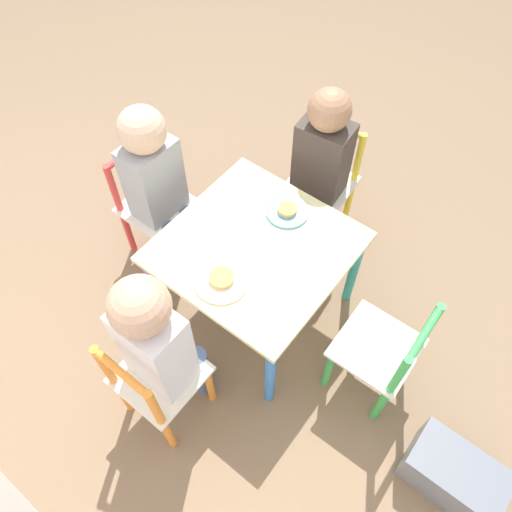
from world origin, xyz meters
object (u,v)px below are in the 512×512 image
chair_green (382,353)px  child_right (156,177)px  child_front (321,159)px  chair_orange (157,382)px  storage_bin (454,475)px  kids_table (256,255)px  plate_back (222,280)px  chair_yellow (322,184)px  child_back (158,340)px  plate_front (287,211)px  chair_red (154,206)px

chair_green → child_right: 1.03m
child_front → child_right: child_right is taller
chair_green → chair_orange: bearing=-45.4°
child_front → storage_bin: 1.20m
kids_table → plate_back: 0.20m
chair_yellow → storage_bin: size_ratio=1.71×
plate_back → storage_bin: bearing=-176.9°
kids_table → child_back: size_ratio=0.77×
plate_front → child_right: bearing=21.0°
plate_back → plate_front: 0.37m
chair_green → child_back: 0.75m
kids_table → plate_back: bearing=90.0°
chair_green → plate_front: bearing=-109.1°
chair_red → chair_yellow: bearing=-42.0°
child_back → storage_bin: size_ratio=2.59×
chair_yellow → kids_table: bearing=-90.0°
child_front → storage_bin: bearing=-37.7°
child_front → plate_back: size_ratio=4.13×
chair_orange → chair_green: same height
kids_table → child_right: (0.47, -0.00, 0.09)m
kids_table → chair_orange: 0.55m
kids_table → chair_green: (-0.53, -0.01, -0.12)m
child_front → storage_bin: size_ratio=2.49×
chair_green → storage_bin: 0.45m
chair_green → storage_bin: size_ratio=1.71×
child_right → plate_back: bearing=-111.2°
child_back → storage_bin: child_back is taller
child_right → plate_back: 0.51m
chair_orange → plate_back: chair_orange is taller
chair_red → child_front: bearing=-45.8°
kids_table → chair_red: (0.53, -0.00, -0.12)m
chair_yellow → child_front: child_front is taller
chair_yellow → child_back: bearing=-92.6°
chair_orange → chair_yellow: 1.07m
storage_bin → plate_front: bearing=-19.0°
kids_table → child_back: bearing=90.2°
chair_orange → chair_green: bearing=-134.6°
chair_green → storage_bin: bearing=69.0°
kids_table → chair_red: size_ratio=1.17×
child_back → plate_back: (0.00, -0.29, -0.03)m
kids_table → chair_red: chair_red is taller
plate_back → plate_front: bearing=-90.0°
chair_orange → plate_front: bearing=-90.0°
child_right → plate_back: size_ratio=4.21×
chair_green → plate_back: chair_green is taller
child_back → child_front: bearing=-87.2°
kids_table → chair_orange: size_ratio=1.17×
kids_table → child_right: child_right is taller
chair_orange → child_back: 0.23m
child_front → child_right: size_ratio=0.98×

